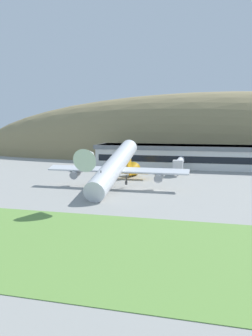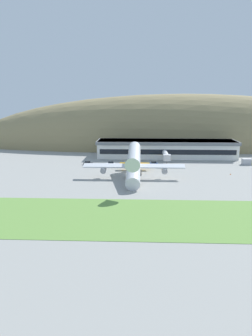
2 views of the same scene
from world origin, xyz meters
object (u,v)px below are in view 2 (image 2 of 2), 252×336
at_px(jetway_0, 166,155).
at_px(service_car_3, 132,164).
at_px(cargo_airplane, 134,164).
at_px(service_car_2, 88,163).
at_px(fuel_truck, 248,162).
at_px(terminal_building, 166,148).
at_px(service_car_1, 153,163).
at_px(traffic_cone_0, 230,174).
at_px(service_car_0, 111,164).

bearing_deg(jetway_0, service_car_3, -164.77).
xyz_separation_m(cargo_airplane, service_car_3, (-1.28, 26.70, -5.35)).
height_order(service_car_2, fuel_truck, fuel_truck).
xyz_separation_m(terminal_building, service_car_1, (-7.60, -20.59, -4.57)).
height_order(jetway_0, traffic_cone_0, jetway_0).
distance_m(terminal_building, service_car_3, 28.51).
distance_m(terminal_building, fuel_truck, 42.29).
bearing_deg(service_car_2, cargo_airplane, -49.83).
xyz_separation_m(fuel_truck, traffic_cone_0, (-14.25, -21.82, -1.08)).
xyz_separation_m(service_car_2, fuel_truck, (76.85, 3.50, 0.68)).
distance_m(service_car_3, fuel_truck, 55.72).
relative_size(jetway_0, fuel_truck, 2.64).
bearing_deg(service_car_2, terminal_building, 29.33).
relative_size(service_car_1, fuel_truck, 0.69).
distance_m(terminal_building, traffic_cone_0, 46.91).
height_order(terminal_building, service_car_1, terminal_building).
xyz_separation_m(service_car_1, service_car_2, (-31.36, -1.30, 0.08)).
relative_size(terminal_building, fuel_truck, 11.66).
bearing_deg(service_car_0, terminal_building, 39.13).
bearing_deg(service_car_1, fuel_truck, 2.76).
xyz_separation_m(jetway_0, service_car_1, (-6.17, -3.16, -3.38)).
bearing_deg(cargo_airplane, service_car_2, 130.17).
bearing_deg(traffic_cone_0, cargo_airplane, -168.23).
bearing_deg(cargo_airplane, service_car_0, 114.26).
relative_size(service_car_3, traffic_cone_0, 7.40).
relative_size(terminal_building, service_car_1, 16.99).
relative_size(service_car_3, fuel_truck, 0.68).
bearing_deg(fuel_truck, service_car_0, -176.17).
xyz_separation_m(service_car_3, traffic_cone_0, (41.36, -18.35, -0.34)).
xyz_separation_m(service_car_0, service_car_2, (-10.91, 0.92, -0.00)).
bearing_deg(cargo_airplane, service_car_1, 72.46).
distance_m(jetway_0, cargo_airplane, 34.62).
xyz_separation_m(terminal_building, service_car_3, (-17.72, -21.87, -4.55)).
bearing_deg(service_car_1, service_car_2, -177.63).
bearing_deg(traffic_cone_0, service_car_0, 161.40).
relative_size(terminal_building, cargo_airplane, 1.55).
relative_size(terminal_building, jetway_0, 4.41).
relative_size(service_car_2, traffic_cone_0, 8.03).
bearing_deg(terminal_building, service_car_1, -110.27).
bearing_deg(jetway_0, service_car_0, -168.56).
bearing_deg(service_car_0, service_car_1, 6.21).
distance_m(service_car_2, fuel_truck, 76.93).
relative_size(jetway_0, traffic_cone_0, 28.96).
height_order(cargo_airplane, service_car_1, cargo_airplane).
bearing_deg(terminal_building, fuel_truck, -25.90).
distance_m(service_car_0, service_car_2, 10.95).
distance_m(terminal_building, service_car_1, 22.42).
xyz_separation_m(cargo_airplane, service_car_2, (-22.52, 26.68, -5.29)).
bearing_deg(fuel_truck, traffic_cone_0, -123.14).
height_order(cargo_airplane, fuel_truck, cargo_airplane).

